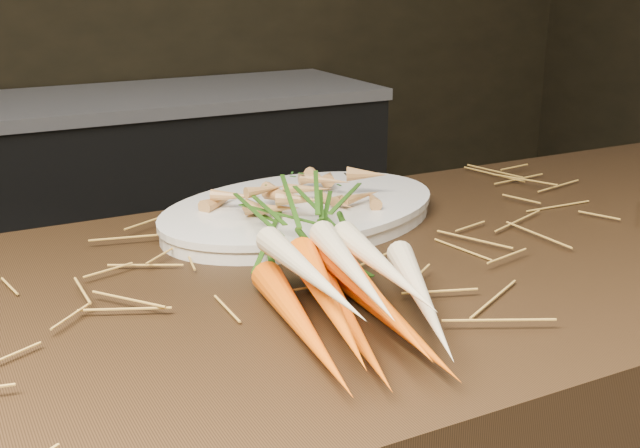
{
  "coord_description": "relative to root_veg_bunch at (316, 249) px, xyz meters",
  "views": [
    {
      "loc": [
        -0.33,
        -0.51,
        1.27
      ],
      "look_at": [
        0.11,
        0.31,
        0.96
      ],
      "focal_mm": 45.0,
      "sensor_mm": 36.0,
      "label": 1
    }
  ],
  "objects": [
    {
      "name": "back_counter",
      "position": [
        0.23,
        1.91,
        -0.53
      ],
      "size": [
        1.82,
        0.62,
        0.84
      ],
      "color": "black",
      "rests_on": "ground"
    },
    {
      "name": "straw_bedding",
      "position": [
        -0.07,
        0.03,
        -0.04
      ],
      "size": [
        1.4,
        0.6,
        0.02
      ],
      "primitive_type": null,
      "color": "olive",
      "rests_on": "main_counter"
    },
    {
      "name": "root_veg_bunch",
      "position": [
        0.0,
        0.0,
        0.0
      ],
      "size": [
        0.26,
        0.55,
        0.1
      ],
      "rotation": [
        0.0,
        0.0,
        -0.23
      ],
      "color": "#DD3F02",
      "rests_on": "main_counter"
    },
    {
      "name": "serving_platter",
      "position": [
        0.1,
        0.23,
        -0.04
      ],
      "size": [
        0.5,
        0.39,
        0.02
      ],
      "primitive_type": null,
      "rotation": [
        0.0,
        0.0,
        0.22
      ],
      "color": "white",
      "rests_on": "main_counter"
    },
    {
      "name": "roasted_veg_heap",
      "position": [
        0.1,
        0.23,
        0.0
      ],
      "size": [
        0.25,
        0.2,
        0.05
      ],
      "primitive_type": null,
      "rotation": [
        0.0,
        0.0,
        0.22
      ],
      "color": "#A87440",
      "rests_on": "serving_platter"
    },
    {
      "name": "serving_fork",
      "position": [
        0.26,
        0.25,
        -0.02
      ],
      "size": [
        0.05,
        0.17,
        0.0
      ],
      "primitive_type": "cube",
      "rotation": [
        0.0,
        0.0,
        -0.23
      ],
      "color": "silver",
      "rests_on": "serving_platter"
    }
  ]
}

